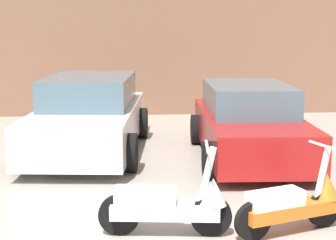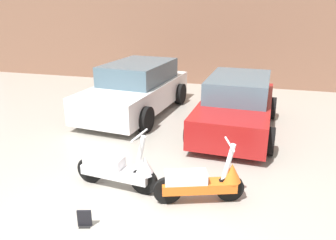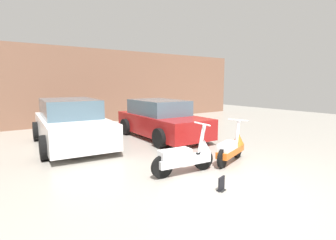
{
  "view_description": "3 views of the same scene",
  "coord_description": "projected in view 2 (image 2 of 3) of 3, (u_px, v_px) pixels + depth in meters",
  "views": [
    {
      "loc": [
        -0.7,
        -4.58,
        2.36
      ],
      "look_at": [
        -0.13,
        2.83,
        0.99
      ],
      "focal_mm": 55.0,
      "sensor_mm": 36.0,
      "label": 1
    },
    {
      "loc": [
        1.84,
        -3.57,
        2.98
      ],
      "look_at": [
        0.15,
        2.61,
        0.71
      ],
      "focal_mm": 35.0,
      "sensor_mm": 36.0,
      "label": 2
    },
    {
      "loc": [
        -3.74,
        -3.19,
        1.93
      ],
      "look_at": [
        0.57,
        2.72,
        0.88
      ],
      "focal_mm": 28.0,
      "sensor_mm": 36.0,
      "label": 3
    }
  ],
  "objects": [
    {
      "name": "ground_plane",
      "position": [
        110.0,
        224.0,
        4.71
      ],
      "size": [
        28.0,
        28.0,
        0.0
      ],
      "primitive_type": "plane",
      "color": "#9E998E"
    },
    {
      "name": "wall_back",
      "position": [
        209.0,
        38.0,
        12.31
      ],
      "size": [
        19.6,
        0.12,
        3.52
      ],
      "primitive_type": "cube",
      "color": "#845B47",
      "rests_on": "ground_plane"
    },
    {
      "name": "scooter_front_left",
      "position": [
        119.0,
        169.0,
        5.49
      ],
      "size": [
        1.52,
        0.55,
        1.06
      ],
      "rotation": [
        0.0,
        0.0,
        -0.11
      ],
      "color": "black",
      "rests_on": "ground_plane"
    },
    {
      "name": "scooter_front_right",
      "position": [
        203.0,
        182.0,
        5.12
      ],
      "size": [
        1.39,
        0.72,
        1.01
      ],
      "rotation": [
        0.0,
        0.0,
        0.34
      ],
      "color": "black",
      "rests_on": "ground_plane"
    },
    {
      "name": "car_rear_left",
      "position": [
        137.0,
        89.0,
        9.41
      ],
      "size": [
        2.34,
        4.33,
        1.42
      ],
      "rotation": [
        0.0,
        0.0,
        -1.67
      ],
      "color": "white",
      "rests_on": "ground_plane"
    },
    {
      "name": "car_rear_center",
      "position": [
        237.0,
        105.0,
        8.07
      ],
      "size": [
        2.02,
        3.96,
        1.32
      ],
      "rotation": [
        0.0,
        0.0,
        -1.62
      ],
      "color": "maroon",
      "rests_on": "ground_plane"
    },
    {
      "name": "placard_near_left_scooter",
      "position": [
        85.0,
        219.0,
        4.62
      ],
      "size": [
        0.2,
        0.16,
        0.26
      ],
      "rotation": [
        0.0,
        0.0,
        0.28
      ],
      "color": "black",
      "rests_on": "ground_plane"
    }
  ]
}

